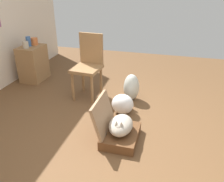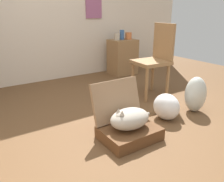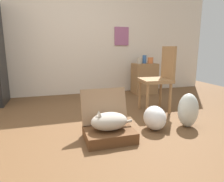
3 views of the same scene
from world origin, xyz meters
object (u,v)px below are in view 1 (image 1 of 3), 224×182
(suitcase_base, at_px, (121,136))
(side_table, at_px, (33,63))
(vase_round, at_px, (28,41))
(vase_short, at_px, (34,41))
(plastic_bag_white, at_px, (123,104))
(vase_tall, at_px, (26,45))
(plastic_bag_clear, at_px, (131,87))
(chair, at_px, (88,64))
(cat, at_px, (121,125))

(suitcase_base, xyz_separation_m, side_table, (1.39, 2.04, 0.27))
(vase_round, bearing_deg, vase_short, -18.15)
(plastic_bag_white, relative_size, vase_short, 2.44)
(vase_tall, bearing_deg, suitcase_base, -121.74)
(vase_short, xyz_separation_m, vase_round, (-0.12, 0.04, 0.02))
(plastic_bag_clear, relative_size, vase_tall, 3.52)
(vase_round, height_order, chair, chair)
(cat, height_order, vase_round, vase_round)
(cat, xyz_separation_m, plastic_bag_white, (0.62, 0.12, -0.07))
(chair, bearing_deg, vase_short, 163.83)
(vase_round, xyz_separation_m, chair, (-0.34, -1.28, -0.19))
(plastic_bag_clear, distance_m, vase_round, 2.08)
(plastic_bag_clear, relative_size, side_table, 0.67)
(vase_tall, height_order, vase_round, vase_round)
(suitcase_base, xyz_separation_m, chair, (1.05, 0.79, 0.49))
(plastic_bag_white, bearing_deg, vase_short, 64.81)
(cat, relative_size, chair, 0.48)
(plastic_bag_clear, bearing_deg, suitcase_base, -175.63)
(side_table, relative_size, chair, 0.65)
(cat, xyz_separation_m, vase_round, (1.39, 2.07, 0.53))
(vase_round, bearing_deg, plastic_bag_clear, -99.24)
(vase_tall, bearing_deg, vase_short, -5.08)
(plastic_bag_white, xyz_separation_m, vase_short, (0.90, 1.90, 0.57))
(cat, xyz_separation_m, side_table, (1.39, 2.04, 0.11))
(cat, bearing_deg, suitcase_base, -4.82)
(suitcase_base, bearing_deg, chair, 36.87)
(side_table, height_order, vase_tall, vase_tall)
(cat, xyz_separation_m, chair, (1.05, 0.79, 0.34))
(vase_short, height_order, chair, chair)
(vase_tall, bearing_deg, side_table, -5.43)
(suitcase_base, height_order, plastic_bag_clear, plastic_bag_clear)
(plastic_bag_white, xyz_separation_m, vase_tall, (0.65, 1.93, 0.57))
(suitcase_base, relative_size, plastic_bag_white, 1.69)
(chair, bearing_deg, suitcase_base, -48.69)
(plastic_bag_white, distance_m, chair, 0.89)
(suitcase_base, distance_m, plastic_bag_white, 0.64)
(plastic_bag_clear, height_order, side_table, side_table)
(vase_short, relative_size, vase_round, 0.74)
(cat, bearing_deg, chair, 36.74)
(vase_tall, relative_size, chair, 0.12)
(vase_short, xyz_separation_m, chair, (-0.47, -1.24, -0.17))
(suitcase_base, bearing_deg, cat, 175.18)
(plastic_bag_clear, bearing_deg, plastic_bag_white, 175.00)
(plastic_bag_white, relative_size, vase_tall, 2.56)
(suitcase_base, height_order, vase_tall, vase_tall)
(cat, xyz_separation_m, plastic_bag_clear, (1.07, 0.08, 0.00))
(side_table, distance_m, vase_round, 0.42)
(plastic_bag_white, height_order, side_table, side_table)
(plastic_bag_clear, relative_size, chair, 0.43)
(cat, relative_size, vase_round, 2.73)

